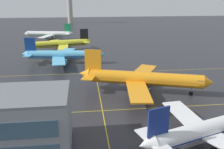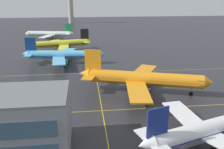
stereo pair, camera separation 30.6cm
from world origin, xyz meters
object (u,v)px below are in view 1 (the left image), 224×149
airliner_second_row (143,79)px  airliner_far_left_stand (60,44)px  airliner_far_right_stand (49,34)px  airliner_front_gate (212,128)px  airliner_third_row (63,55)px

airliner_second_row → airliner_far_left_stand: bearing=115.4°
airliner_far_right_stand → airliner_far_left_stand: bearing=-74.9°
airliner_front_gate → airliner_far_left_stand: bearing=111.8°
airliner_front_gate → airliner_far_left_stand: size_ratio=0.96×
airliner_far_left_stand → airliner_far_right_stand: airliner_far_left_stand is taller
airliner_front_gate → airliner_second_row: 29.88m
airliner_third_row → airliner_far_left_stand: 26.40m
airliner_second_row → airliner_third_row: (-26.18, 36.44, -0.48)m
airliner_third_row → airliner_far_left_stand: size_ratio=1.04×
airliner_front_gate → airliner_third_row: bearing=116.9°
airliner_front_gate → airliner_far_left_stand: airliner_far_left_stand is taller
airliner_third_row → airliner_far_left_stand: (-3.48, 26.17, -0.13)m
airliner_second_row → airliner_third_row: size_ratio=1.10×
airliner_second_row → airliner_far_right_stand: (-39.42, 98.71, -0.79)m
airliner_third_row → airliner_far_right_stand: size_ratio=1.09×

